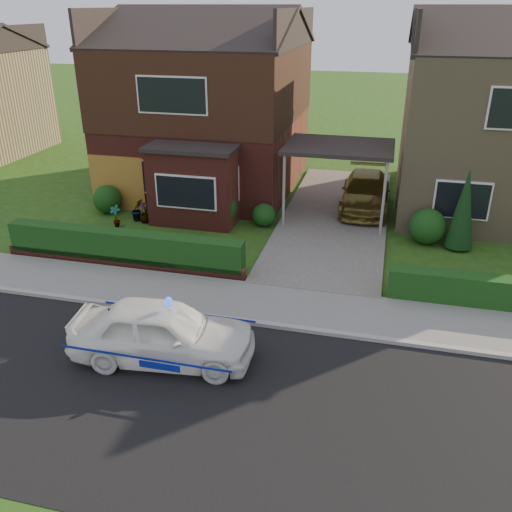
% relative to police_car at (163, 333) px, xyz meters
% --- Properties ---
extents(ground, '(120.00, 120.00, 0.00)m').
position_rel_police_car_xyz_m(ground, '(2.74, -1.20, -0.70)').
color(ground, '#234412').
rests_on(ground, ground).
extents(road, '(60.00, 6.00, 0.02)m').
position_rel_police_car_xyz_m(road, '(2.74, -1.20, -0.70)').
color(road, black).
rests_on(road, ground).
extents(kerb, '(60.00, 0.16, 0.12)m').
position_rel_police_car_xyz_m(kerb, '(2.74, 1.85, -0.64)').
color(kerb, '#9E9993').
rests_on(kerb, ground).
extents(sidewalk, '(60.00, 2.00, 0.10)m').
position_rel_police_car_xyz_m(sidewalk, '(2.74, 2.90, -0.65)').
color(sidewalk, slate).
rests_on(sidewalk, ground).
extents(driveway, '(3.80, 12.00, 0.12)m').
position_rel_police_car_xyz_m(driveway, '(2.74, 9.80, -0.64)').
color(driveway, '#666059').
rests_on(driveway, ground).
extents(house_left, '(7.50, 9.53, 7.25)m').
position_rel_police_car_xyz_m(house_left, '(-3.04, 12.70, 3.11)').
color(house_left, maroon).
rests_on(house_left, ground).
extents(house_right, '(7.50, 8.06, 7.25)m').
position_rel_police_car_xyz_m(house_right, '(8.54, 12.79, 2.97)').
color(house_right, '#96815C').
rests_on(house_right, ground).
extents(carport_link, '(3.80, 3.00, 2.77)m').
position_rel_police_car_xyz_m(carport_link, '(2.74, 9.75, 1.96)').
color(carport_link, black).
rests_on(carport_link, ground).
extents(garage_door, '(2.20, 0.10, 2.10)m').
position_rel_police_car_xyz_m(garage_door, '(-5.50, 8.76, 0.35)').
color(garage_door, olive).
rests_on(garage_door, ground).
extents(dwarf_wall, '(7.70, 0.25, 0.36)m').
position_rel_police_car_xyz_m(dwarf_wall, '(-3.06, 4.10, -0.52)').
color(dwarf_wall, maroon).
rests_on(dwarf_wall, ground).
extents(hedge_left, '(7.50, 0.55, 0.90)m').
position_rel_police_car_xyz_m(hedge_left, '(-3.06, 4.25, -0.70)').
color(hedge_left, '#133611').
rests_on(hedge_left, ground).
extents(shrub_left_far, '(1.08, 1.08, 1.08)m').
position_rel_police_car_xyz_m(shrub_left_far, '(-5.76, 8.30, -0.16)').
color(shrub_left_far, '#133611').
rests_on(shrub_left_far, ground).
extents(shrub_left_mid, '(1.32, 1.32, 1.32)m').
position_rel_police_car_xyz_m(shrub_left_mid, '(-1.26, 8.10, -0.04)').
color(shrub_left_mid, '#133611').
rests_on(shrub_left_mid, ground).
extents(shrub_left_near, '(0.84, 0.84, 0.84)m').
position_rel_police_car_xyz_m(shrub_left_near, '(0.34, 8.40, -0.28)').
color(shrub_left_near, '#133611').
rests_on(shrub_left_near, ground).
extents(shrub_right_near, '(1.20, 1.20, 1.20)m').
position_rel_police_car_xyz_m(shrub_right_near, '(5.94, 8.20, -0.10)').
color(shrub_right_near, '#133611').
rests_on(shrub_right_near, ground).
extents(conifer_a, '(0.90, 0.90, 2.60)m').
position_rel_police_car_xyz_m(conifer_a, '(6.94, 8.00, 0.60)').
color(conifer_a, black).
rests_on(conifer_a, ground).
extents(police_car, '(3.75, 4.23, 1.56)m').
position_rel_police_car_xyz_m(police_car, '(0.00, 0.00, 0.00)').
color(police_car, white).
rests_on(police_car, ground).
extents(driveway_car, '(1.84, 4.39, 1.27)m').
position_rel_police_car_xyz_m(driveway_car, '(3.74, 10.91, 0.06)').
color(driveway_car, brown).
rests_on(driveway_car, driveway).
extents(potted_plant_a, '(0.44, 0.32, 0.79)m').
position_rel_police_car_xyz_m(potted_plant_a, '(-4.77, 7.03, -0.30)').
color(potted_plant_a, gray).
rests_on(potted_plant_a, ground).
extents(potted_plant_b, '(0.58, 0.58, 0.83)m').
position_rel_police_car_xyz_m(potted_plant_b, '(-4.30, 7.80, -0.28)').
color(potted_plant_b, gray).
rests_on(potted_plant_b, ground).
extents(potted_plant_c, '(0.53, 0.53, 0.73)m').
position_rel_police_car_xyz_m(potted_plant_c, '(-3.93, 7.67, -0.33)').
color(potted_plant_c, gray).
rests_on(potted_plant_c, ground).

